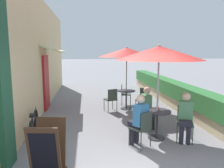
% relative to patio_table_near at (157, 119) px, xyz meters
% --- Properties ---
extents(cafe_facade_wall, '(0.98, 11.21, 4.20)m').
position_rel_patio_table_near_xyz_m(cafe_facade_wall, '(-3.50, 3.84, 1.58)').
color(cafe_facade_wall, '#D6B784').
rests_on(cafe_facade_wall, ground_plane).
extents(planter_hedge, '(0.60, 10.21, 1.01)m').
position_rel_patio_table_near_xyz_m(planter_hedge, '(1.79, 3.87, 0.03)').
color(planter_hedge, tan).
rests_on(planter_hedge, ground_plane).
extents(patio_table_near, '(0.70, 0.70, 0.74)m').
position_rel_patio_table_near_xyz_m(patio_table_near, '(0.00, 0.00, 0.00)').
color(patio_table_near, '#28282D').
rests_on(patio_table_near, ground_plane).
extents(patio_umbrella_near, '(2.20, 2.20, 2.43)m').
position_rel_patio_table_near_xyz_m(patio_umbrella_near, '(0.00, -0.00, 1.70)').
color(patio_umbrella_near, '#B7B7BC').
rests_on(patio_umbrella_near, ground_plane).
extents(cafe_chair_near_left, '(0.52, 0.52, 0.87)m').
position_rel_patio_table_near_xyz_m(cafe_chair_near_left, '(0.67, -0.20, 0.01)').
color(cafe_chair_near_left, '#384238').
rests_on(cafe_chair_near_left, ground_plane).
extents(seated_patron_near_left, '(0.45, 0.49, 1.25)m').
position_rel_patio_table_near_xyz_m(seated_patron_near_left, '(0.62, -0.30, 0.18)').
color(seated_patron_near_left, '#23232D').
rests_on(seated_patron_near_left, ground_plane).
extents(cafe_chair_near_right, '(0.45, 0.45, 0.87)m').
position_rel_patio_table_near_xyz_m(cafe_chair_near_right, '(-0.16, 0.68, 0.01)').
color(cafe_chair_near_right, '#384238').
rests_on(cafe_chair_near_right, ground_plane).
extents(seated_patron_near_right, '(0.44, 0.37, 1.25)m').
position_rel_patio_table_near_xyz_m(seated_patron_near_right, '(-0.05, 0.69, 0.18)').
color(seated_patron_near_right, '#23232D').
rests_on(seated_patron_near_right, ground_plane).
extents(cafe_chair_near_back, '(0.56, 0.56, 0.87)m').
position_rel_patio_table_near_xyz_m(cafe_chair_near_back, '(-0.51, -0.48, 0.01)').
color(cafe_chair_near_back, '#384238').
rests_on(cafe_chair_near_back, ground_plane).
extents(seated_patron_near_back, '(0.50, 0.51, 1.25)m').
position_rel_patio_table_near_xyz_m(seated_patron_near_back, '(-0.57, -0.39, 0.18)').
color(seated_patron_near_back, '#23232D').
rests_on(seated_patron_near_back, ground_plane).
extents(coffee_cup_near, '(0.07, 0.07, 0.09)m').
position_rel_patio_table_near_xyz_m(coffee_cup_near, '(0.04, 0.08, 0.27)').
color(coffee_cup_near, '#B73D3D').
rests_on(coffee_cup_near, patio_table_near).
extents(patio_table_mid, '(0.70, 0.70, 0.74)m').
position_rel_patio_table_near_xyz_m(patio_table_mid, '(-0.25, 2.98, 0.00)').
color(patio_table_mid, '#28282D').
rests_on(patio_table_mid, ground_plane).
extents(patio_umbrella_mid, '(2.20, 2.20, 2.43)m').
position_rel_patio_table_near_xyz_m(patio_umbrella_mid, '(-0.25, 2.98, 1.70)').
color(patio_umbrella_mid, '#B7B7BC').
rests_on(patio_umbrella_mid, ground_plane).
extents(cafe_chair_mid_left, '(0.46, 0.46, 0.87)m').
position_rel_patio_table_near_xyz_m(cafe_chair_mid_left, '(-0.20, 3.67, 0.01)').
color(cafe_chair_mid_left, '#384238').
rests_on(cafe_chair_mid_left, ground_plane).
extents(cafe_chair_mid_right, '(0.51, 0.51, 0.87)m').
position_rel_patio_table_near_xyz_m(cafe_chair_mid_right, '(-0.87, 2.67, 0.01)').
color(cafe_chair_mid_right, '#384238').
rests_on(cafe_chair_mid_right, ground_plane).
extents(cafe_chair_mid_back, '(0.56, 0.56, 0.87)m').
position_rel_patio_table_near_xyz_m(cafe_chair_mid_back, '(0.33, 2.59, 0.01)').
color(cafe_chair_mid_back, '#384238').
rests_on(cafe_chair_mid_back, ground_plane).
extents(bicycle_leaning, '(0.26, 1.69, 0.73)m').
position_rel_patio_table_near_xyz_m(bicycle_leaning, '(-3.16, 0.35, -0.17)').
color(bicycle_leaning, black).
rests_on(bicycle_leaning, ground_plane).
extents(menu_board, '(0.65, 0.70, 1.00)m').
position_rel_patio_table_near_xyz_m(menu_board, '(-2.52, -1.39, -0.01)').
color(menu_board, '#422819').
rests_on(menu_board, ground_plane).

